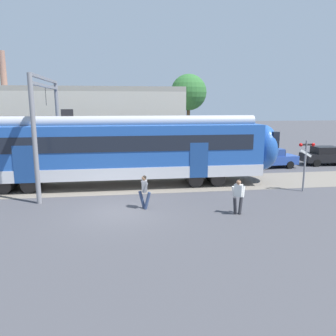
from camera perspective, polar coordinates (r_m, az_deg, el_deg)
ground_plane at (r=15.83m, az=-8.35°, el=-7.56°), size 160.00×160.00×0.00m
pedestrian_grey at (r=15.91m, az=-4.12°, el=-3.76°), size 0.62×0.59×1.67m
pedestrian_white at (r=15.42m, az=12.14°, el=-4.46°), size 0.67×0.49×1.67m
parked_car_blue at (r=27.54m, az=17.46°, el=1.70°), size 4.09×1.93×1.54m
parked_car_black at (r=30.51m, az=25.81°, el=1.97°), size 4.07×1.89×1.54m
catenary_gantry at (r=20.64m, az=-20.30°, el=8.41°), size 0.24×6.64×6.53m
crossing_signal at (r=20.43m, az=22.84°, el=1.71°), size 0.96×0.22×3.00m
background_building at (r=29.17m, az=-15.80°, el=7.09°), size 18.14×5.00×9.20m
street_tree_right at (r=32.09m, az=3.60°, el=12.94°), size 3.42×3.42×7.84m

